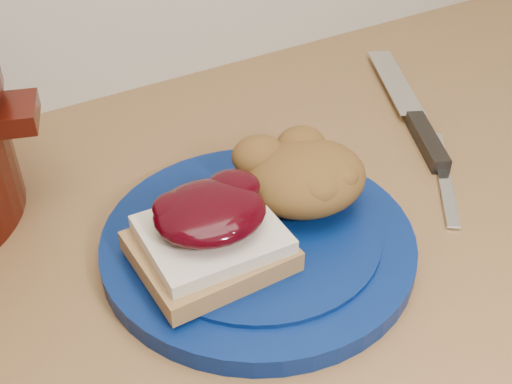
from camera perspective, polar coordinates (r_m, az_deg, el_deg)
plate at (r=0.58m, az=0.18°, el=-4.50°), size 0.31×0.31×0.02m
sandwich at (r=0.53m, az=-4.09°, el=-3.63°), size 0.12×0.11×0.06m
stuffing_mound at (r=0.59m, az=4.44°, el=1.29°), size 0.12×0.11×0.06m
chef_knife at (r=0.78m, az=14.16°, el=5.96°), size 0.15×0.27×0.02m
butter_knife at (r=0.70m, az=16.38°, el=1.36°), size 0.11×0.14×0.00m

